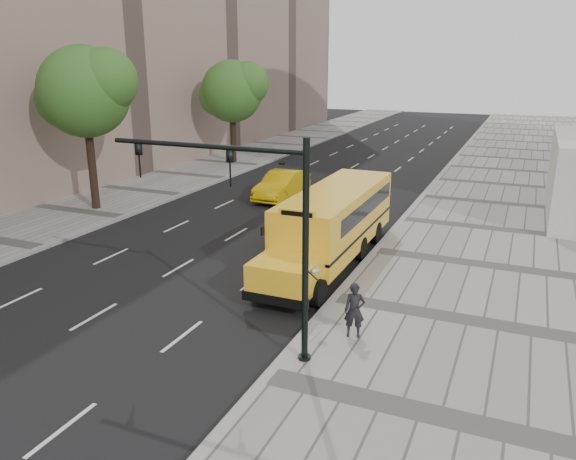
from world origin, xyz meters
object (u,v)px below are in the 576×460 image
at_px(taxi_near, 284,234).
at_px(pedestrian, 355,310).
at_px(tree_c, 233,91).
at_px(traffic_signal, 258,220).
at_px(tree_b, 86,91).
at_px(taxi_far, 282,185).
at_px(school_bus, 334,219).

relative_size(taxi_near, pedestrian, 2.26).
bearing_deg(tree_c, traffic_signal, -60.17).
height_order(taxi_near, pedestrian, pedestrian).
relative_size(tree_b, taxi_near, 2.32).
relative_size(tree_c, taxi_far, 1.62).
bearing_deg(traffic_signal, tree_b, 145.08).
distance_m(school_bus, pedestrian, 7.44).
bearing_deg(traffic_signal, tree_c, 119.83).
xyz_separation_m(school_bus, taxi_near, (-2.50, 0.39, -1.10)).
bearing_deg(school_bus, taxi_near, 171.07).
bearing_deg(tree_b, taxi_near, -8.49).
distance_m(tree_b, traffic_signal, 19.19).
distance_m(taxi_near, traffic_signal, 10.18).
bearing_deg(taxi_far, school_bus, -53.91).
height_order(pedestrian, traffic_signal, traffic_signal).
xyz_separation_m(school_bus, taxi_far, (-6.46, 9.06, -0.93)).
relative_size(tree_b, taxi_far, 1.77).
distance_m(taxi_far, pedestrian, 18.44).
bearing_deg(school_bus, pedestrian, -66.29).
distance_m(tree_b, school_bus, 15.84).
height_order(tree_b, pedestrian, tree_b).
bearing_deg(tree_b, taxi_far, 38.89).
bearing_deg(traffic_signal, taxi_near, 109.45).
bearing_deg(taxi_near, school_bus, -32.66).
xyz_separation_m(tree_b, taxi_near, (12.41, -1.85, -5.96)).
relative_size(tree_c, taxi_near, 2.12).
relative_size(tree_b, school_bus, 0.78).
xyz_separation_m(taxi_far, traffic_signal, (7.15, -17.70, 3.25)).
xyz_separation_m(tree_c, traffic_signal, (15.60, -27.20, -1.74)).
relative_size(school_bus, pedestrian, 6.74).
relative_size(tree_b, tree_c, 1.10).
bearing_deg(pedestrian, tree_c, 109.39).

